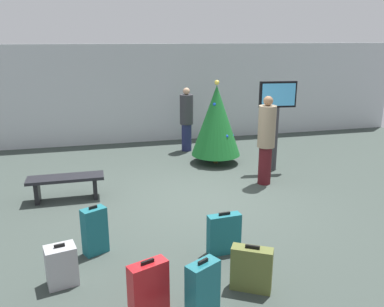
% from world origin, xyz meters
% --- Properties ---
extents(ground_plane, '(16.00, 16.00, 0.00)m').
position_xyz_m(ground_plane, '(0.00, 0.00, 0.00)').
color(ground_plane, '#38423D').
extents(back_wall, '(16.00, 0.20, 2.91)m').
position_xyz_m(back_wall, '(0.00, 4.89, 1.45)').
color(back_wall, '#B7BCC1').
rests_on(back_wall, ground_plane).
extents(holiday_tree, '(1.23, 1.23, 2.10)m').
position_xyz_m(holiday_tree, '(1.00, 2.22, 1.10)').
color(holiday_tree, '#4C3319').
rests_on(holiday_tree, ground_plane).
extents(flight_info_kiosk, '(0.87, 0.19, 2.13)m').
position_xyz_m(flight_info_kiosk, '(2.19, 1.34, 1.48)').
color(flight_info_kiosk, '#333338').
rests_on(flight_info_kiosk, ground_plane).
extents(waiting_bench, '(1.46, 0.44, 0.48)m').
position_xyz_m(waiting_bench, '(-2.57, 0.65, 0.36)').
color(waiting_bench, black).
rests_on(waiting_bench, ground_plane).
extents(traveller_0, '(0.38, 0.38, 1.77)m').
position_xyz_m(traveller_0, '(0.55, 3.52, 0.93)').
color(traveller_0, '#1E234C').
rests_on(traveller_0, ground_plane).
extents(traveller_1, '(0.52, 0.52, 1.92)m').
position_xyz_m(traveller_1, '(1.58, 0.53, 1.02)').
color(traveller_1, '#4C1419').
rests_on(traveller_1, ground_plane).
extents(suitcase_0, '(0.54, 0.42, 0.62)m').
position_xyz_m(suitcase_0, '(-0.16, -2.97, 0.29)').
color(suitcase_0, '#59602D').
rests_on(suitcase_0, ground_plane).
extents(suitcase_1, '(0.44, 0.35, 0.71)m').
position_xyz_m(suitcase_1, '(-0.88, -3.28, 0.34)').
color(suitcase_1, '#19606B').
rests_on(suitcase_1, ground_plane).
extents(suitcase_2, '(0.50, 0.20, 0.65)m').
position_xyz_m(suitcase_2, '(-0.21, -2.04, 0.31)').
color(suitcase_2, '#19606B').
rests_on(suitcase_2, ground_plane).
extents(suitcase_3, '(0.40, 0.33, 0.75)m').
position_xyz_m(suitcase_3, '(-2.05, -1.57, 0.36)').
color(suitcase_3, '#19606B').
rests_on(suitcase_3, ground_plane).
extents(suitcase_4, '(0.43, 0.35, 0.57)m').
position_xyz_m(suitcase_4, '(-2.49, -2.27, 0.27)').
color(suitcase_4, '#9EA0A5').
rests_on(suitcase_4, ground_plane).
extents(suitcase_5, '(0.49, 0.34, 0.68)m').
position_xyz_m(suitcase_5, '(-1.48, -3.09, 0.32)').
color(suitcase_5, '#B2191E').
rests_on(suitcase_5, ground_plane).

